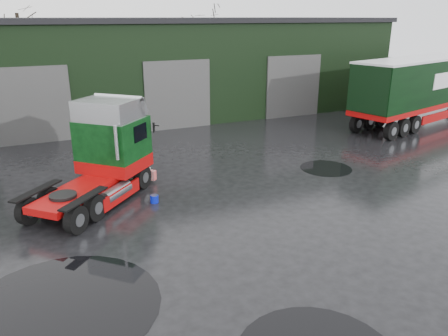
# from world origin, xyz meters

# --- Properties ---
(ground) EXTENTS (100.00, 100.00, 0.00)m
(ground) POSITION_xyz_m (0.00, 0.00, 0.00)
(ground) COLOR black
(warehouse) EXTENTS (32.40, 12.40, 6.30)m
(warehouse) POSITION_xyz_m (2.00, 20.00, 3.16)
(warehouse) COLOR black
(warehouse) RESTS_ON ground
(hero_tractor) EXTENTS (5.78, 5.83, 3.58)m
(hero_tractor) POSITION_xyz_m (-4.50, 4.50, 1.79)
(hero_tractor) COLOR black
(hero_tractor) RESTS_ON ground
(lorry_right) EXTENTS (15.77, 6.57, 4.10)m
(lorry_right) POSITION_xyz_m (16.28, 9.00, 2.05)
(lorry_right) COLOR silver
(lorry_right) RESTS_ON ground
(wash_bucket) EXTENTS (0.36, 0.36, 0.28)m
(wash_bucket) POSITION_xyz_m (-2.41, 3.72, 0.14)
(wash_bucket) COLOR #0815B3
(wash_bucket) RESTS_ON ground
(tree_back_a) EXTENTS (4.40, 4.40, 9.50)m
(tree_back_a) POSITION_xyz_m (-6.00, 30.00, 4.75)
(tree_back_a) COLOR black
(tree_back_a) RESTS_ON ground
(tree_back_b) EXTENTS (4.40, 4.40, 7.50)m
(tree_back_b) POSITION_xyz_m (10.00, 30.00, 3.75)
(tree_back_b) COLOR black
(tree_back_b) RESTS_ON ground
(puddle_1) EXTENTS (2.27, 2.27, 0.01)m
(puddle_1) POSITION_xyz_m (5.57, 4.25, 0.00)
(puddle_1) COLOR black
(puddle_1) RESTS_ON ground
(puddle_2) EXTENTS (4.63, 4.63, 0.01)m
(puddle_2) POSITION_xyz_m (-6.05, -1.28, 0.00)
(puddle_2) COLOR black
(puddle_2) RESTS_ON ground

